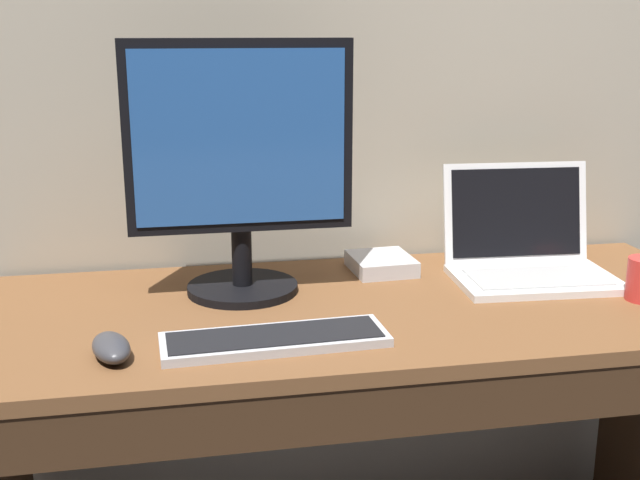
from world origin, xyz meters
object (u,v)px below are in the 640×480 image
computer_mouse (111,348)px  external_drive_box (381,264)px  external_monitor (240,161)px  wired_keyboard (275,339)px  laptop_white (528,254)px

computer_mouse → external_drive_box: bearing=20.0°
external_monitor → wired_keyboard: size_ratio=1.29×
external_drive_box → external_monitor: bearing=-162.6°
laptop_white → external_monitor: 0.69m
laptop_white → wired_keyboard: laptop_white is taller
computer_mouse → external_drive_box: (0.59, 0.40, -0.00)m
external_drive_box → wired_keyboard: bearing=-127.8°
wired_keyboard → computer_mouse: bearing=-177.9°
external_monitor → wired_keyboard: external_monitor is taller
external_monitor → wired_keyboard: (0.03, -0.29, -0.28)m
wired_keyboard → external_drive_box: bearing=52.2°
external_monitor → laptop_white: bearing=0.2°
laptop_white → external_drive_box: (-0.32, 0.10, -0.04)m
laptop_white → computer_mouse: 0.95m
wired_keyboard → external_drive_box: external_drive_box is taller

